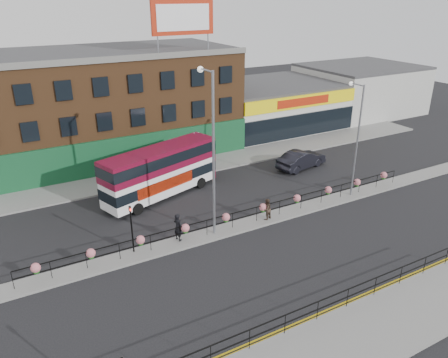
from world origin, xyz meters
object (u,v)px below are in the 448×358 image
car (301,159)px  pedestrian_b (267,209)px  double_decker_bus (161,167)px  lamp_column_west (211,141)px  lamp_column_east (356,131)px  pedestrian_a (178,227)px

car → pedestrian_b: bearing=118.2°
double_decker_bus → pedestrian_b: (4.98, -7.61, -1.57)m
lamp_column_west → lamp_column_east: bearing=-0.3°
double_decker_bus → lamp_column_west: lamp_column_west is taller
pedestrian_a → lamp_column_east: (15.02, -0.17, 4.32)m
double_decker_bus → lamp_column_east: bearing=-28.8°
pedestrian_a → lamp_column_west: (2.49, -0.10, 5.52)m
pedestrian_a → lamp_column_west: size_ratio=0.17×
pedestrian_b → lamp_column_west: lamp_column_west is taller
pedestrian_a → car: bearing=-86.2°
pedestrian_b → lamp_column_west: (-4.22, 0.38, 5.68)m
double_decker_bus → pedestrian_a: double_decker_bus is taller
pedestrian_a → lamp_column_west: bearing=-111.4°
double_decker_bus → pedestrian_a: size_ratio=5.43×
pedestrian_b → lamp_column_west: bearing=-20.8°
pedestrian_a → pedestrian_b: size_ratio=1.20×
car → pedestrian_b: (-8.73, -7.01, 0.10)m
car → lamp_column_west: bearing=106.6°
double_decker_bus → pedestrian_b: double_decker_bus is taller
pedestrian_a → lamp_column_east: lamp_column_east is taller
pedestrian_a → lamp_column_west: 6.06m
double_decker_bus → car: size_ratio=1.92×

